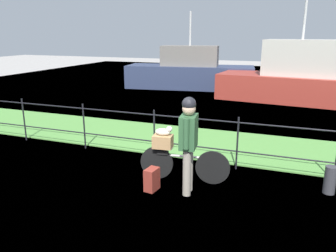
{
  "coord_description": "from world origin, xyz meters",
  "views": [
    {
      "loc": [
        2.73,
        -4.5,
        2.67
      ],
      "look_at": [
        0.49,
        1.45,
        0.9
      ],
      "focal_mm": 35.69,
      "sensor_mm": 36.0,
      "label": 1
    }
  ],
  "objects_px": {
    "wooden_crate": "(163,141)",
    "backpack_on_paving": "(152,179)",
    "bicycle_main": "(183,164)",
    "moored_boat_mid": "(298,80)",
    "moored_boat_near": "(190,72)",
    "terrier_dog": "(164,131)",
    "mooring_bollard": "(330,180)",
    "cyclist_person": "(188,137)"
  },
  "relations": [
    {
      "from": "wooden_crate",
      "to": "backpack_on_paving",
      "type": "height_order",
      "value": "wooden_crate"
    },
    {
      "from": "bicycle_main",
      "to": "moored_boat_mid",
      "type": "relative_size",
      "value": 0.26
    },
    {
      "from": "moored_boat_near",
      "to": "moored_boat_mid",
      "type": "bearing_deg",
      "value": -18.76
    },
    {
      "from": "terrier_dog",
      "to": "mooring_bollard",
      "type": "relative_size",
      "value": 0.66
    },
    {
      "from": "mooring_bollard",
      "to": "cyclist_person",
      "type": "bearing_deg",
      "value": -159.97
    },
    {
      "from": "wooden_crate",
      "to": "moored_boat_mid",
      "type": "relative_size",
      "value": 0.05
    },
    {
      "from": "cyclist_person",
      "to": "moored_boat_near",
      "type": "relative_size",
      "value": 0.26
    },
    {
      "from": "backpack_on_paving",
      "to": "bicycle_main",
      "type": "bearing_deg",
      "value": -27.37
    },
    {
      "from": "mooring_bollard",
      "to": "moored_boat_mid",
      "type": "relative_size",
      "value": 0.08
    },
    {
      "from": "backpack_on_paving",
      "to": "mooring_bollard",
      "type": "relative_size",
      "value": 0.82
    },
    {
      "from": "cyclist_person",
      "to": "moored_boat_mid",
      "type": "relative_size",
      "value": 0.26
    },
    {
      "from": "backpack_on_paving",
      "to": "moored_boat_near",
      "type": "distance_m",
      "value": 11.47
    },
    {
      "from": "wooden_crate",
      "to": "mooring_bollard",
      "type": "xyz_separation_m",
      "value": [
        2.9,
        0.46,
        -0.5
      ]
    },
    {
      "from": "backpack_on_paving",
      "to": "wooden_crate",
      "type": "bearing_deg",
      "value": 6.77
    },
    {
      "from": "wooden_crate",
      "to": "terrier_dog",
      "type": "relative_size",
      "value": 1.1
    },
    {
      "from": "wooden_crate",
      "to": "mooring_bollard",
      "type": "relative_size",
      "value": 0.72
    },
    {
      "from": "cyclist_person",
      "to": "moored_boat_near",
      "type": "distance_m",
      "value": 11.5
    },
    {
      "from": "wooden_crate",
      "to": "terrier_dog",
      "type": "height_order",
      "value": "terrier_dog"
    },
    {
      "from": "bicycle_main",
      "to": "moored_boat_near",
      "type": "distance_m",
      "value": 11.03
    },
    {
      "from": "bicycle_main",
      "to": "wooden_crate",
      "type": "bearing_deg",
      "value": -172.89
    },
    {
      "from": "bicycle_main",
      "to": "moored_boat_mid",
      "type": "bearing_deg",
      "value": 77.57
    },
    {
      "from": "cyclist_person",
      "to": "backpack_on_paving",
      "type": "height_order",
      "value": "cyclist_person"
    },
    {
      "from": "bicycle_main",
      "to": "backpack_on_paving",
      "type": "bearing_deg",
      "value": -125.09
    },
    {
      "from": "mooring_bollard",
      "to": "moored_boat_mid",
      "type": "height_order",
      "value": "moored_boat_mid"
    },
    {
      "from": "terrier_dog",
      "to": "cyclist_person",
      "type": "height_order",
      "value": "cyclist_person"
    },
    {
      "from": "wooden_crate",
      "to": "moored_boat_mid",
      "type": "height_order",
      "value": "moored_boat_mid"
    },
    {
      "from": "terrier_dog",
      "to": "moored_boat_mid",
      "type": "bearing_deg",
      "value": 75.45
    },
    {
      "from": "wooden_crate",
      "to": "terrier_dog",
      "type": "distance_m",
      "value": 0.2
    },
    {
      "from": "terrier_dog",
      "to": "backpack_on_paving",
      "type": "bearing_deg",
      "value": -93.7
    },
    {
      "from": "moored_boat_near",
      "to": "mooring_bollard",
      "type": "bearing_deg",
      "value": -60.91
    },
    {
      "from": "terrier_dog",
      "to": "mooring_bollard",
      "type": "bearing_deg",
      "value": 8.99
    },
    {
      "from": "wooden_crate",
      "to": "mooring_bollard",
      "type": "distance_m",
      "value": 2.98
    },
    {
      "from": "terrier_dog",
      "to": "wooden_crate",
      "type": "bearing_deg",
      "value": -172.89
    },
    {
      "from": "bicycle_main",
      "to": "backpack_on_paving",
      "type": "height_order",
      "value": "bicycle_main"
    },
    {
      "from": "bicycle_main",
      "to": "wooden_crate",
      "type": "height_order",
      "value": "wooden_crate"
    },
    {
      "from": "bicycle_main",
      "to": "cyclist_person",
      "type": "distance_m",
      "value": 0.82
    },
    {
      "from": "moored_boat_near",
      "to": "moored_boat_mid",
      "type": "xyz_separation_m",
      "value": [
        5.08,
        -1.73,
        0.1
      ]
    },
    {
      "from": "wooden_crate",
      "to": "moored_boat_mid",
      "type": "distance_m",
      "value": 9.19
    },
    {
      "from": "cyclist_person",
      "to": "moored_boat_mid",
      "type": "height_order",
      "value": "moored_boat_mid"
    },
    {
      "from": "bicycle_main",
      "to": "moored_boat_mid",
      "type": "height_order",
      "value": "moored_boat_mid"
    },
    {
      "from": "backpack_on_paving",
      "to": "moored_boat_near",
      "type": "bearing_deg",
      "value": 21.57
    },
    {
      "from": "moored_boat_mid",
      "to": "wooden_crate",
      "type": "bearing_deg",
      "value": -104.7
    }
  ]
}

